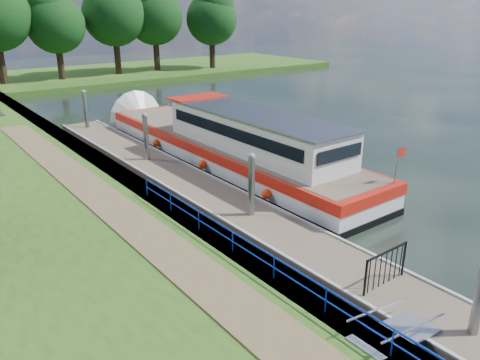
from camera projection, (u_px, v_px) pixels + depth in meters
ground at (451, 335)px, 12.33m from camera, size 160.00×160.00×0.00m
bank_edge at (123, 182)px, 21.95m from camera, size 1.10×90.00×0.78m
far_bank at (109, 74)px, 57.86m from camera, size 60.00×18.00×0.60m
footpath at (157, 242)px, 15.53m from camera, size 1.60×40.00×0.05m
blue_fence at (299, 277)px, 12.55m from camera, size 0.04×18.04×0.72m
pontoon at (192, 187)px, 21.97m from camera, size 2.50×30.00×0.56m
mooring_piles at (191, 165)px, 21.59m from camera, size 0.30×27.30×3.55m
gangway at (395, 333)px, 11.44m from camera, size 2.58×1.00×0.92m
gate_panel at (386, 263)px, 13.57m from camera, size 1.85×0.05×1.15m
barge at (221, 143)px, 25.73m from camera, size 4.36×21.15×4.78m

